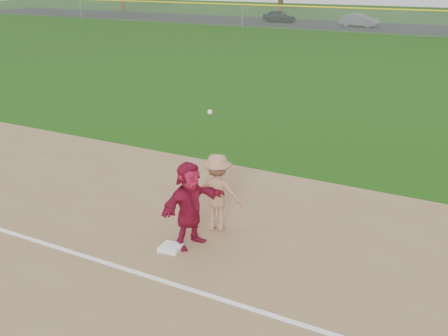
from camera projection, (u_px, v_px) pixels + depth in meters
The scene contains 7 objects.
ground at pixel (183, 260), 10.10m from camera, with size 160.00×160.00×0.00m, color #19460D.
foul_line at pixel (156, 279), 9.43m from camera, with size 60.00×0.10×0.01m, color white.
first_base at pixel (171, 248), 10.41m from camera, with size 0.38×0.38×0.09m, color white.
base_runner at pixel (189, 204), 10.36m from camera, with size 1.53×0.49×1.65m, color maroon.
car_left at pixel (279, 16), 56.50m from camera, with size 1.39×3.45×1.18m, color black.
car_mid at pixel (359, 20), 51.99m from camera, with size 1.25×3.59×1.18m, color #595C61.
first_base_play at pixel (217, 193), 11.02m from camera, with size 1.14×1.03×2.59m.
Camera 1 is at (5.09, -7.43, 4.92)m, focal length 45.00 mm.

